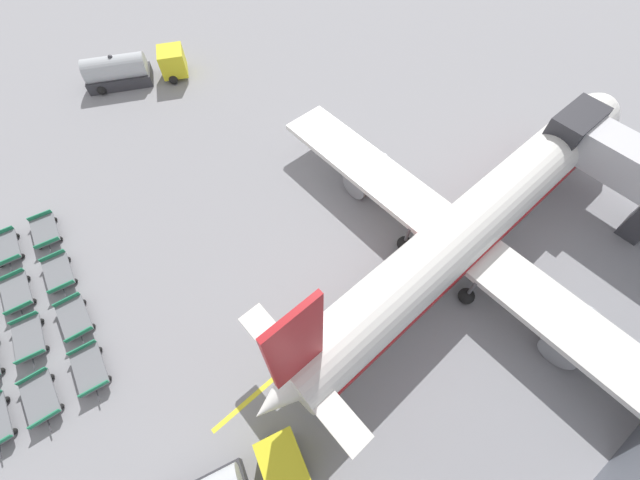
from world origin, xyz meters
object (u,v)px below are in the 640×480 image
at_px(baggage_dolly_row_mid_a_col_a, 6,248).
at_px(baggage_dolly_row_mid_b_col_a, 45,231).
at_px(fuel_tanker_primary, 131,70).
at_px(airplane, 468,228).
at_px(baggage_dolly_row_mid_b_col_b, 58,273).
at_px(baggage_dolly_row_mid_a_col_d, 40,398).
at_px(baggage_dolly_row_mid_b_col_c, 74,318).
at_px(baggage_dolly_row_mid_a_col_b, 16,293).
at_px(baggage_dolly_row_mid_a_col_c, 29,338).
at_px(baggage_dolly_row_mid_b_col_d, 90,369).

height_order(baggage_dolly_row_mid_a_col_a, baggage_dolly_row_mid_b_col_a, same).
bearing_deg(fuel_tanker_primary, airplane, 18.50).
height_order(airplane, baggage_dolly_row_mid_b_col_b, airplane).
xyz_separation_m(baggage_dolly_row_mid_a_col_a, baggage_dolly_row_mid_b_col_b, (4.35, 2.46, 0.00)).
relative_size(fuel_tanker_primary, baggage_dolly_row_mid_a_col_a, 2.67).
distance_m(baggage_dolly_row_mid_a_col_d, baggage_dolly_row_mid_b_col_c, 4.96).
relative_size(airplane, baggage_dolly_row_mid_b_col_c, 9.76).
bearing_deg(baggage_dolly_row_mid_b_col_c, airplane, 65.21).
distance_m(baggage_dolly_row_mid_a_col_b, baggage_dolly_row_mid_a_col_d, 7.99).
bearing_deg(baggage_dolly_row_mid_b_col_b, baggage_dolly_row_mid_a_col_d, -23.34).
height_order(airplane, fuel_tanker_primary, airplane).
height_order(baggage_dolly_row_mid_a_col_c, baggage_dolly_row_mid_b_col_d, same).
bearing_deg(baggage_dolly_row_mid_b_col_b, fuel_tanker_primary, 144.59).
relative_size(baggage_dolly_row_mid_a_col_c, baggage_dolly_row_mid_a_col_d, 1.02).
bearing_deg(baggage_dolly_row_mid_a_col_a, baggage_dolly_row_mid_a_col_c, -3.52).
distance_m(baggage_dolly_row_mid_a_col_a, baggage_dolly_row_mid_a_col_c, 8.04).
bearing_deg(baggage_dolly_row_mid_b_col_b, baggage_dolly_row_mid_b_col_c, -2.49).
bearing_deg(airplane, baggage_dolly_row_mid_a_col_c, -113.17).
bearing_deg(airplane, baggage_dolly_row_mid_a_col_b, -119.82).
bearing_deg(baggage_dolly_row_mid_a_col_a, airplane, 53.55).
xyz_separation_m(baggage_dolly_row_mid_b_col_b, baggage_dolly_row_mid_b_col_d, (7.88, -0.48, 0.00)).
xyz_separation_m(baggage_dolly_row_mid_a_col_b, baggage_dolly_row_mid_b_col_b, (0.14, 2.77, 0.00)).
bearing_deg(airplane, baggage_dolly_row_mid_a_col_a, -126.45).
bearing_deg(baggage_dolly_row_mid_a_col_d, baggage_dolly_row_mid_a_col_a, 175.69).
height_order(airplane, baggage_dolly_row_mid_a_col_b, airplane).
distance_m(fuel_tanker_primary, baggage_dolly_row_mid_b_col_a, 18.81).
bearing_deg(baggage_dolly_row_mid_b_col_a, baggage_dolly_row_mid_b_col_d, -3.54).
relative_size(baggage_dolly_row_mid_b_col_a, baggage_dolly_row_mid_b_col_b, 1.00).
bearing_deg(fuel_tanker_primary, baggage_dolly_row_mid_a_col_b, -41.03).
height_order(baggage_dolly_row_mid_a_col_c, baggage_dolly_row_mid_b_col_a, same).
distance_m(airplane, baggage_dolly_row_mid_b_col_b, 28.60).
height_order(airplane, baggage_dolly_row_mid_b_col_d, airplane).
height_order(baggage_dolly_row_mid_a_col_a, baggage_dolly_row_mid_a_col_c, same).
height_order(baggage_dolly_row_mid_a_col_c, baggage_dolly_row_mid_a_col_d, same).
distance_m(baggage_dolly_row_mid_a_col_b, baggage_dolly_row_mid_b_col_c, 4.92).
xyz_separation_m(baggage_dolly_row_mid_a_col_c, baggage_dolly_row_mid_a_col_d, (4.15, -0.42, 0.00)).
bearing_deg(baggage_dolly_row_mid_b_col_b, baggage_dolly_row_mid_b_col_d, -3.51).
distance_m(airplane, baggage_dolly_row_mid_a_col_b, 31.04).
bearing_deg(baggage_dolly_row_mid_b_col_c, baggage_dolly_row_mid_a_col_a, -164.78).
relative_size(fuel_tanker_primary, baggage_dolly_row_mid_b_col_b, 2.67).
height_order(baggage_dolly_row_mid_a_col_d, baggage_dolly_row_mid_b_col_c, same).
relative_size(baggage_dolly_row_mid_a_col_d, baggage_dolly_row_mid_b_col_d, 0.99).
height_order(baggage_dolly_row_mid_a_col_c, baggage_dolly_row_mid_b_col_b, same).
height_order(baggage_dolly_row_mid_a_col_b, baggage_dolly_row_mid_a_col_c, same).
height_order(baggage_dolly_row_mid_b_col_a, baggage_dolly_row_mid_b_col_b, same).
xyz_separation_m(airplane, baggage_dolly_row_mid_a_col_a, (-19.59, -26.52, -2.60)).
relative_size(baggage_dolly_row_mid_b_col_a, baggage_dolly_row_mid_b_col_d, 1.00).
height_order(airplane, baggage_dolly_row_mid_a_col_c, airplane).
distance_m(fuel_tanker_primary, baggage_dolly_row_mid_b_col_b, 22.27).
distance_m(fuel_tanker_primary, baggage_dolly_row_mid_a_col_c, 26.98).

